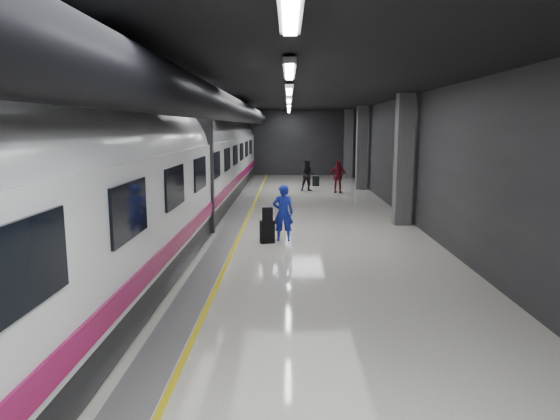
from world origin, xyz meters
TOP-DOWN VIEW (x-y plane):
  - ground at (0.00, 0.00)m, footprint 40.00×40.00m
  - platform_hall at (-0.29, 0.96)m, footprint 10.02×40.02m
  - train at (-3.25, -0.00)m, footprint 3.05×38.00m
  - traveler_main at (0.43, -0.66)m, footprint 0.64×0.44m
  - suitcase_main at (-0.03, -0.95)m, footprint 0.46×0.36m
  - shoulder_bag at (-0.02, -0.96)m, footprint 0.32×0.22m
  - traveler_far_a at (1.63, 11.15)m, footprint 0.92×0.77m
  - traveler_far_b at (3.14, 10.53)m, footprint 1.00×0.43m
  - suitcase_far at (2.18, 13.43)m, footprint 0.41×0.29m

SIDE VIEW (x-z plane):
  - ground at x=0.00m, z-range 0.00..0.00m
  - suitcase_far at x=2.18m, z-range 0.00..0.57m
  - suitcase_main at x=-0.03m, z-range 0.00..0.67m
  - traveler_main at x=0.43m, z-range 0.00..1.70m
  - traveler_far_b at x=3.14m, z-range 0.00..1.70m
  - traveler_far_a at x=1.63m, z-range 0.00..1.70m
  - shoulder_bag at x=-0.02m, z-range 0.67..1.06m
  - train at x=-3.25m, z-range 0.04..4.09m
  - platform_hall at x=-0.29m, z-range 1.28..5.79m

